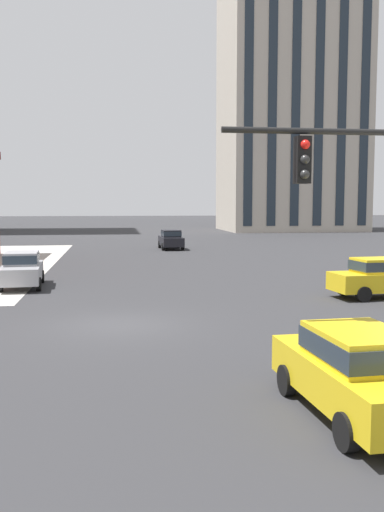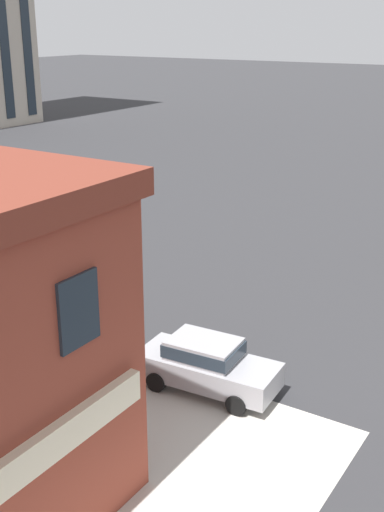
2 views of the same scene
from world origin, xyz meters
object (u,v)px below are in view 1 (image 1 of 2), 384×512
Objects in this scene: car_main_southbound_near at (357,369)px; car_cross_westbound at (382,276)px; car_parked_curb at (171,239)px; car_main_northbound_far at (22,268)px.

car_main_southbound_near and car_cross_westbound have the same top height.
car_main_southbound_near is 0.99× the size of car_cross_westbound.
car_parked_curb is (-6.31, 26.34, 0.00)m from car_cross_westbound.
car_cross_westbound is (6.78, 12.63, 0.00)m from car_main_southbound_near.
car_main_northbound_far is at bearing 116.28° from car_main_southbound_near.
car_main_northbound_far is 16.41m from car_cross_westbound.
car_main_southbound_near is 14.34m from car_cross_westbound.
car_parked_curb is (0.47, 38.98, 0.00)m from car_main_southbound_near.
car_main_southbound_near is 1.01× the size of car_parked_curb.
car_main_northbound_far is 19.86m from car_main_southbound_near.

